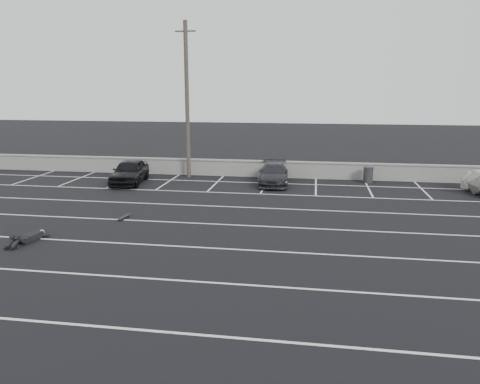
% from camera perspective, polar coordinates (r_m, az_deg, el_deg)
% --- Properties ---
extents(ground, '(120.00, 120.00, 0.00)m').
position_cam_1_polar(ground, '(17.20, -4.33, -6.80)').
color(ground, black).
rests_on(ground, ground).
extents(seawall, '(50.00, 0.45, 1.06)m').
position_cam_1_polar(seawall, '(30.45, 1.72, 2.92)').
color(seawall, gray).
rests_on(seawall, ground).
extents(stall_lines, '(36.00, 20.05, 0.01)m').
position_cam_1_polar(stall_lines, '(21.33, -1.82, -2.87)').
color(stall_lines, silver).
rests_on(stall_lines, ground).
extents(car_left, '(2.23, 4.44, 1.45)m').
position_cam_1_polar(car_left, '(29.08, -13.31, 2.46)').
color(car_left, black).
rests_on(car_left, ground).
extents(car_right, '(1.96, 4.32, 1.23)m').
position_cam_1_polar(car_right, '(28.13, 4.12, 2.20)').
color(car_right, '#24242A').
rests_on(car_right, ground).
extents(utility_pole, '(1.29, 0.26, 9.67)m').
position_cam_1_polar(utility_pole, '(30.05, -6.47, 11.05)').
color(utility_pole, '#4C4238').
rests_on(utility_pole, ground).
extents(trash_bin, '(0.79, 0.79, 0.97)m').
position_cam_1_polar(trash_bin, '(29.51, 15.36, 2.03)').
color(trash_bin, '#28282A').
rests_on(trash_bin, ground).
extents(person, '(1.61, 2.71, 0.49)m').
position_cam_1_polar(person, '(19.63, -24.00, -4.66)').
color(person, black).
rests_on(person, ground).
extents(skateboard, '(0.28, 0.77, 0.09)m').
position_cam_1_polar(skateboard, '(21.45, -13.98, -2.98)').
color(skateboard, black).
rests_on(skateboard, ground).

